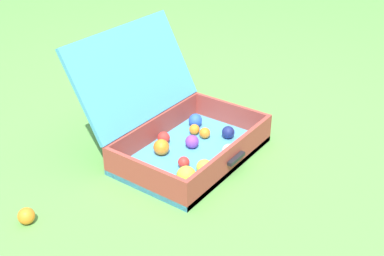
# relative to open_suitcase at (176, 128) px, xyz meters

# --- Properties ---
(ground_plane) EXTENTS (16.00, 16.00, 0.00)m
(ground_plane) POSITION_rel_open_suitcase_xyz_m (0.08, -0.01, -0.12)
(ground_plane) COLOR #569342
(open_suitcase) EXTENTS (0.65, 0.66, 0.51)m
(open_suitcase) POSITION_rel_open_suitcase_xyz_m (0.00, 0.00, 0.00)
(open_suitcase) COLOR #4799C6
(open_suitcase) RESTS_ON ground
(stray_ball_on_grass) EXTENTS (0.06, 0.06, 0.06)m
(stray_ball_on_grass) POSITION_rel_open_suitcase_xyz_m (-0.71, 0.14, -0.09)
(stray_ball_on_grass) COLOR orange
(stray_ball_on_grass) RESTS_ON ground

